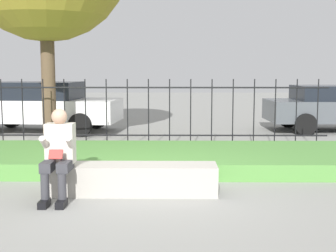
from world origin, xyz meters
name	(u,v)px	position (x,y,z in m)	size (l,w,h in m)	color
ground_plane	(151,194)	(0.00, 0.00, 0.00)	(60.00, 60.00, 0.00)	gray
stone_bench	(132,181)	(-0.27, 0.00, 0.19)	(2.40, 0.53, 0.42)	#ADA89E
person_seated_reader	(59,151)	(-1.22, -0.29, 0.66)	(0.42, 0.73, 1.22)	black
grass_berm	(156,158)	(0.00, 1.96, 0.14)	(9.38, 2.52, 0.27)	#569342
iron_fence	(159,113)	(0.00, 3.76, 0.81)	(7.38, 0.03, 1.54)	black
car_parked_left	(41,105)	(-3.41, 6.66, 0.75)	(4.39, 2.20, 1.41)	silver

